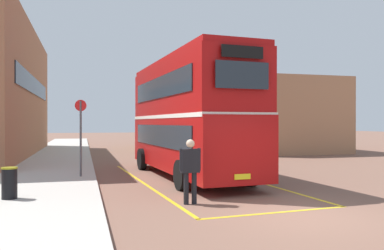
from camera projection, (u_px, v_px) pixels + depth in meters
ground_plane at (171, 160)px, 23.15m from camera, size 135.60×135.60×0.00m
sidewalk_left at (57, 158)px, 23.73m from camera, size 4.00×57.60×0.14m
depot_building_right at (253, 117)px, 34.64m from camera, size 8.07×16.78×5.48m
double_decker_bus at (188, 115)px, 16.08m from camera, size 3.30×9.89×4.75m
single_deck_bus at (170, 130)px, 33.14m from camera, size 3.36×9.66×3.02m
pedestrian_boarding at (190, 166)px, 10.65m from camera, size 0.59×0.25×1.76m
litter_bin at (9, 183)px, 10.68m from camera, size 0.42×0.42×0.86m
bus_stop_sign at (81, 131)px, 15.15m from camera, size 0.44×0.10×2.95m
bay_marking_yellow at (203, 183)px, 14.32m from camera, size 5.00×12.03×0.01m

